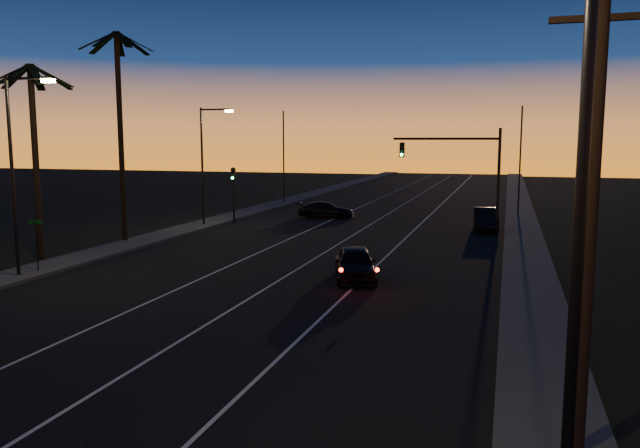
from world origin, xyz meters
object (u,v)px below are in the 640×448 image
(signal_mast, at_px, (462,162))
(cross_car, at_px, (326,210))
(lead_car, at_px, (355,263))
(right_car, at_px, (486,219))
(utility_pole, at_px, (592,189))

(signal_mast, xyz_separation_m, cross_car, (-10.92, 5.02, -4.12))
(lead_car, bearing_deg, cross_car, 109.69)
(signal_mast, height_order, cross_car, signal_mast)
(right_car, bearing_deg, utility_pole, -84.84)
(signal_mast, distance_m, right_car, 4.59)
(utility_pole, bearing_deg, right_car, 95.16)
(lead_car, distance_m, right_car, 18.15)
(utility_pole, distance_m, right_car, 32.02)
(lead_car, relative_size, cross_car, 1.08)
(signal_mast, relative_size, cross_car, 1.51)
(right_car, bearing_deg, cross_car, 164.63)
(right_car, xyz_separation_m, cross_car, (-12.53, 3.44, -0.13))
(utility_pole, xyz_separation_m, signal_mast, (-4.46, 29.99, -0.53))
(utility_pole, relative_size, signal_mast, 1.41)
(cross_car, bearing_deg, right_car, -15.37)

